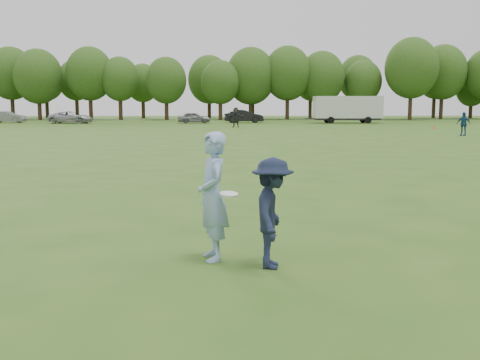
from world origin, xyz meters
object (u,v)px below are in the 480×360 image
Objects in this scene: field_cone at (434,127)px; car_f at (244,116)px; car_b at (7,117)px; car_e at (194,118)px; thrower at (213,197)px; cargo_trailer at (347,108)px; player_far_d at (236,117)px; player_far_b at (463,124)px; car_c at (71,117)px; defender at (272,213)px.

car_f is at bearing 136.16° from field_cone.
car_b is 22.90m from car_e.
thrower is 66.50m from car_b.
thrower is at bearing -114.23° from field_cone.
car_e is at bearing 179.95° from cargo_trailer.
player_far_d is 0.46× the size of car_b.
car_e is at bearing 170.58° from player_far_b.
car_e is 18.34m from cargo_trailer.
thrower is 6.40× the size of field_cone.
cargo_trailer is (14.80, 58.86, 0.81)m from thrower.
thrower is at bearing 173.40° from car_f.
thrower is 0.40× the size of car_f.
car_c reaches higher than field_cone.
thrower is 61.37m from car_c.
defender is 67.24m from car_b.
car_e is (22.79, -2.21, -0.04)m from car_b.
thrower reaches higher than car_e.
player_far_b is at bearing -120.11° from car_b.
car_c is 32.78m from cargo_trailer.
player_far_b is 0.41× the size of car_b.
defender reaches higher than field_cone.
thrower is at bearing -104.11° from cargo_trailer.
defender is at bearing 174.22° from car_f.
player_far_b is 26.74m from cargo_trailer.
player_far_b is 33.91m from car_e.
field_cone is at bearing 142.07° from thrower.
defender is at bearing 178.19° from car_e.
car_c is (-35.49, 26.41, -0.16)m from player_far_b.
car_b is at bearing 83.78° from car_f.
car_f is (28.73, -0.97, 0.09)m from car_b.
car_c is 1.31× the size of car_e.
field_cone is (23.13, -15.27, -0.51)m from car_e.
player_far_b is at bearing 137.80° from thrower.
car_f reaches higher than car_c.
defender is 62.04m from car_c.
car_f is at bearing -80.42° from car_c.
player_far_d is (0.38, 47.63, 0.19)m from defender.
defender is 59.46m from car_e.
defender reaches higher than car_b.
defender is at bearing -152.97° from car_b.
player_far_b reaches higher than car_e.
car_e is (-4.74, 11.67, -0.32)m from player_far_d.
car_e is 6.07m from car_f.
car_e is 0.81× the size of car_f.
car_b is (-27.15, 61.51, -0.10)m from defender.
thrower reaches higher than car_f.
thrower is at bearing -82.65° from player_far_d.
cargo_trailer reaches higher than field_cone.
thrower is 0.21× the size of cargo_trailer.
player_far_b is 0.34× the size of car_c.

